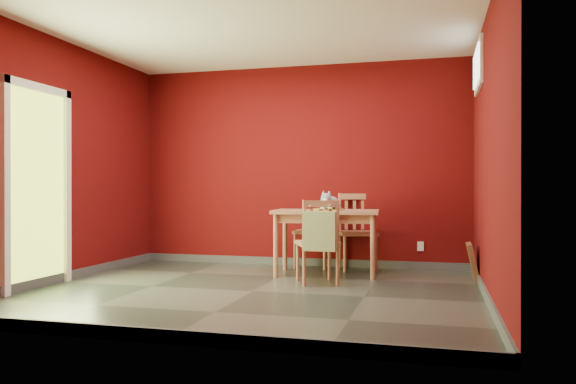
% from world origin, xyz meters
% --- Properties ---
extents(ground, '(4.50, 4.50, 0.00)m').
position_xyz_m(ground, '(0.00, 0.00, 0.00)').
color(ground, '#2D342D').
rests_on(ground, ground).
extents(room_shell, '(4.50, 4.50, 4.50)m').
position_xyz_m(room_shell, '(0.00, 0.00, 0.05)').
color(room_shell, '#4C0708').
rests_on(room_shell, ground).
extents(doorway, '(0.06, 1.01, 2.13)m').
position_xyz_m(doorway, '(-2.23, -0.40, 1.12)').
color(doorway, '#B7D838').
rests_on(doorway, ground).
extents(window, '(0.05, 0.90, 0.50)m').
position_xyz_m(window, '(2.23, 1.00, 2.35)').
color(window, white).
rests_on(window, room_shell).
extents(outlet_plate, '(0.08, 0.02, 0.12)m').
position_xyz_m(outlet_plate, '(1.60, 1.99, 0.30)').
color(outlet_plate, silver).
rests_on(outlet_plate, room_shell).
extents(dining_table, '(1.30, 0.83, 0.78)m').
position_xyz_m(dining_table, '(0.51, 1.27, 0.68)').
color(dining_table, '#A5694D').
rests_on(dining_table, ground).
extents(table_runner, '(0.42, 0.77, 0.38)m').
position_xyz_m(table_runner, '(0.51, 1.15, 0.72)').
color(table_runner, '#AF842D').
rests_on(table_runner, dining_table).
extents(chair_far_left, '(0.47, 0.47, 0.98)m').
position_xyz_m(chair_far_left, '(0.22, 1.93, 0.50)').
color(chair_far_left, '#A5694D').
rests_on(chair_far_left, ground).
extents(chair_far_right, '(0.58, 0.58, 0.98)m').
position_xyz_m(chair_far_right, '(0.80, 1.83, 0.50)').
color(chair_far_right, '#A5694D').
rests_on(chair_far_right, ground).
extents(chair_near, '(0.57, 0.57, 0.91)m').
position_xyz_m(chair_near, '(0.55, 0.62, 0.47)').
color(chair_near, '#A5694D').
rests_on(chair_near, ground).
extents(tote_bag, '(0.35, 0.20, 0.48)m').
position_xyz_m(tote_bag, '(0.60, 0.41, 0.59)').
color(tote_bag, '#99A96D').
rests_on(tote_bag, chair_near).
extents(cat, '(0.39, 0.53, 0.24)m').
position_xyz_m(cat, '(0.55, 1.29, 0.90)').
color(cat, slate).
rests_on(cat, table_runner).
extents(picture_frame, '(0.14, 0.43, 0.43)m').
position_xyz_m(picture_frame, '(2.19, 1.21, 0.21)').
color(picture_frame, brown).
rests_on(picture_frame, ground).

